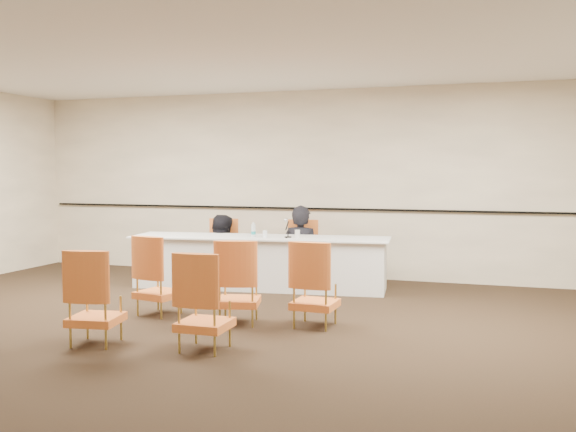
{
  "coord_description": "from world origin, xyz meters",
  "views": [
    {
      "loc": [
        2.8,
        -5.97,
        1.7
      ],
      "look_at": [
        -0.01,
        2.6,
        1.07
      ],
      "focal_mm": 40.0,
      "sensor_mm": 36.0,
      "label": 1
    }
  ],
  "objects_px": {
    "microphone": "(288,228)",
    "aud_chair_front_left": "(159,275)",
    "panel_table": "(260,262)",
    "panelist_main_chair": "(301,252)",
    "aud_chair_back_mid": "(205,301)",
    "aud_chair_back_left": "(96,296)",
    "aud_chair_front_right": "(315,284)",
    "panelist_second_chair": "(220,250)",
    "panelist_second": "(220,266)",
    "panelist_main": "(301,260)",
    "aud_chair_front_mid": "(238,281)",
    "water_bottle": "(253,230)",
    "drinking_glass": "(265,234)",
    "coffee_cup": "(297,234)"
  },
  "relations": [
    {
      "from": "microphone",
      "to": "aud_chair_front_left",
      "type": "height_order",
      "value": "microphone"
    },
    {
      "from": "microphone",
      "to": "panel_table",
      "type": "bearing_deg",
      "value": 147.14
    },
    {
      "from": "panelist_main_chair",
      "to": "aud_chair_front_left",
      "type": "bearing_deg",
      "value": -116.68
    },
    {
      "from": "panelist_main_chair",
      "to": "aud_chair_back_mid",
      "type": "relative_size",
      "value": 1.0
    },
    {
      "from": "panelist_main_chair",
      "to": "aud_chair_back_left",
      "type": "bearing_deg",
      "value": -109.39
    },
    {
      "from": "aud_chair_back_mid",
      "to": "microphone",
      "type": "bearing_deg",
      "value": 93.11
    },
    {
      "from": "microphone",
      "to": "aud_chair_front_right",
      "type": "distance_m",
      "value": 2.22
    },
    {
      "from": "panel_table",
      "to": "aud_chair_front_left",
      "type": "relative_size",
      "value": 3.95
    },
    {
      "from": "panelist_second_chair",
      "to": "panelist_main_chair",
      "type": "bearing_deg",
      "value": 0.0
    },
    {
      "from": "aud_chair_back_left",
      "to": "panelist_second_chair",
      "type": "bearing_deg",
      "value": 86.07
    },
    {
      "from": "aud_chair_back_left",
      "to": "aud_chair_back_mid",
      "type": "xyz_separation_m",
      "value": [
        1.11,
        0.14,
        0.0
      ]
    },
    {
      "from": "aud_chair_front_left",
      "to": "aud_chair_front_right",
      "type": "distance_m",
      "value": 1.91
    },
    {
      "from": "panelist_second",
      "to": "aud_chair_front_left",
      "type": "bearing_deg",
      "value": 84.73
    },
    {
      "from": "aud_chair_back_mid",
      "to": "panelist_main_chair",
      "type": "bearing_deg",
      "value": 92.57
    },
    {
      "from": "panel_table",
      "to": "panelist_main",
      "type": "distance_m",
      "value": 0.76
    },
    {
      "from": "aud_chair_front_left",
      "to": "aud_chair_back_mid",
      "type": "height_order",
      "value": "same"
    },
    {
      "from": "aud_chair_back_left",
      "to": "aud_chair_front_mid",
      "type": "bearing_deg",
      "value": 41.27
    },
    {
      "from": "panelist_main_chair",
      "to": "water_bottle",
      "type": "xyz_separation_m",
      "value": [
        -0.5,
        -0.69,
        0.38
      ]
    },
    {
      "from": "aud_chair_back_mid",
      "to": "drinking_glass",
      "type": "bearing_deg",
      "value": 99.13
    },
    {
      "from": "panelist_second_chair",
      "to": "panel_table",
      "type": "bearing_deg",
      "value": -35.85
    },
    {
      "from": "panel_table",
      "to": "microphone",
      "type": "bearing_deg",
      "value": -10.4
    },
    {
      "from": "panel_table",
      "to": "water_bottle",
      "type": "distance_m",
      "value": 0.49
    },
    {
      "from": "panel_table",
      "to": "aud_chair_back_left",
      "type": "height_order",
      "value": "aud_chair_back_left"
    },
    {
      "from": "panelist_main",
      "to": "water_bottle",
      "type": "height_order",
      "value": "panelist_main"
    },
    {
      "from": "coffee_cup",
      "to": "aud_chair_back_left",
      "type": "bearing_deg",
      "value": -107.16
    },
    {
      "from": "panel_table",
      "to": "aud_chair_front_mid",
      "type": "height_order",
      "value": "aud_chair_front_mid"
    },
    {
      "from": "panelist_second",
      "to": "coffee_cup",
      "type": "xyz_separation_m",
      "value": [
        1.42,
        -0.48,
        0.59
      ]
    },
    {
      "from": "panelist_main_chair",
      "to": "drinking_glass",
      "type": "relative_size",
      "value": 9.5
    },
    {
      "from": "aud_chair_front_right",
      "to": "aud_chair_back_left",
      "type": "distance_m",
      "value": 2.3
    },
    {
      "from": "panel_table",
      "to": "microphone",
      "type": "xyz_separation_m",
      "value": [
        0.45,
        -0.03,
        0.51
      ]
    },
    {
      "from": "aud_chair_front_right",
      "to": "drinking_glass",
      "type": "bearing_deg",
      "value": 126.4
    },
    {
      "from": "water_bottle",
      "to": "aud_chair_front_right",
      "type": "height_order",
      "value": "water_bottle"
    },
    {
      "from": "panelist_main_chair",
      "to": "microphone",
      "type": "xyz_separation_m",
      "value": [
        0.01,
        -0.64,
        0.41
      ]
    },
    {
      "from": "panel_table",
      "to": "water_bottle",
      "type": "relative_size",
      "value": 17.59
    },
    {
      "from": "coffee_cup",
      "to": "aud_chair_back_mid",
      "type": "xyz_separation_m",
      "value": [
        0.08,
        -3.2,
        -0.34
      ]
    },
    {
      "from": "panelist_main",
      "to": "microphone",
      "type": "relative_size",
      "value": 6.15
    },
    {
      "from": "panelist_main_chair",
      "to": "panelist_second",
      "type": "bearing_deg",
      "value": -180.0
    },
    {
      "from": "panelist_second",
      "to": "aud_chair_front_right",
      "type": "bearing_deg",
      "value": 119.62
    },
    {
      "from": "panelist_second_chair",
      "to": "drinking_glass",
      "type": "distance_m",
      "value": 1.14
    },
    {
      "from": "panelist_second",
      "to": "microphone",
      "type": "bearing_deg",
      "value": 146.25
    },
    {
      "from": "aud_chair_front_right",
      "to": "microphone",
      "type": "bearing_deg",
      "value": 118.47
    },
    {
      "from": "panelist_main",
      "to": "aud_chair_front_left",
      "type": "xyz_separation_m",
      "value": [
        -0.95,
        -2.62,
        0.13
      ]
    },
    {
      "from": "microphone",
      "to": "drinking_glass",
      "type": "xyz_separation_m",
      "value": [
        -0.33,
        -0.05,
        -0.09
      ]
    },
    {
      "from": "panelist_second_chair",
      "to": "microphone",
      "type": "distance_m",
      "value": 1.43
    },
    {
      "from": "panel_table",
      "to": "aud_chair_front_left",
      "type": "xyz_separation_m",
      "value": [
        -0.51,
        -2.01,
        0.1
      ]
    },
    {
      "from": "panelist_second",
      "to": "coffee_cup",
      "type": "bearing_deg",
      "value": 148.66
    },
    {
      "from": "panelist_second",
      "to": "drinking_glass",
      "type": "distance_m",
      "value": 1.23
    },
    {
      "from": "aud_chair_back_mid",
      "to": "aud_chair_back_left",
      "type": "bearing_deg",
      "value": -173.6
    },
    {
      "from": "panel_table",
      "to": "panelist_second_chair",
      "type": "xyz_separation_m",
      "value": [
        -0.83,
        0.46,
        0.1
      ]
    },
    {
      "from": "water_bottle",
      "to": "drinking_glass",
      "type": "bearing_deg",
      "value": -0.01
    }
  ]
}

